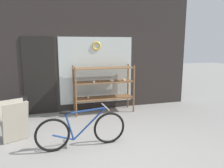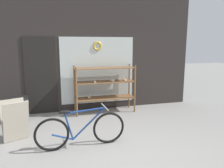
% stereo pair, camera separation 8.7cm
% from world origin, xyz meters
% --- Properties ---
extents(ground_plane, '(30.00, 30.00, 0.00)m').
position_xyz_m(ground_plane, '(0.00, 0.00, 0.00)').
color(ground_plane, gray).
extents(storefront_facade, '(6.17, 0.13, 3.62)m').
position_xyz_m(storefront_facade, '(-0.03, 2.80, 1.77)').
color(storefront_facade, '#2D2826').
rests_on(storefront_facade, ground_plane).
extents(display_case, '(1.67, 0.51, 1.33)m').
position_xyz_m(display_case, '(0.33, 2.41, 0.81)').
color(display_case, brown).
rests_on(display_case, ground_plane).
extents(bicycle, '(1.69, 0.46, 0.76)m').
position_xyz_m(bicycle, '(-0.60, 0.43, 0.34)').
color(bicycle, black).
rests_on(bicycle, ground_plane).
extents(sandwich_board, '(0.58, 0.53, 0.82)m').
position_xyz_m(sandwich_board, '(-1.83, 1.05, 0.42)').
color(sandwich_board, '#B2A893').
rests_on(sandwich_board, ground_plane).
extents(trash_bin, '(0.43, 0.43, 0.64)m').
position_xyz_m(trash_bin, '(-1.88, 2.16, 0.35)').
color(trash_bin, slate).
rests_on(trash_bin, ground_plane).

